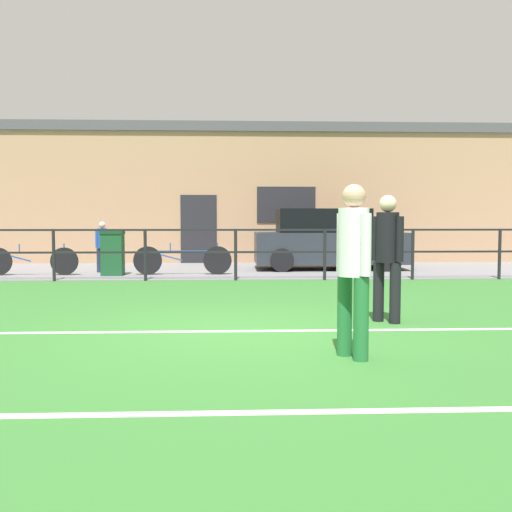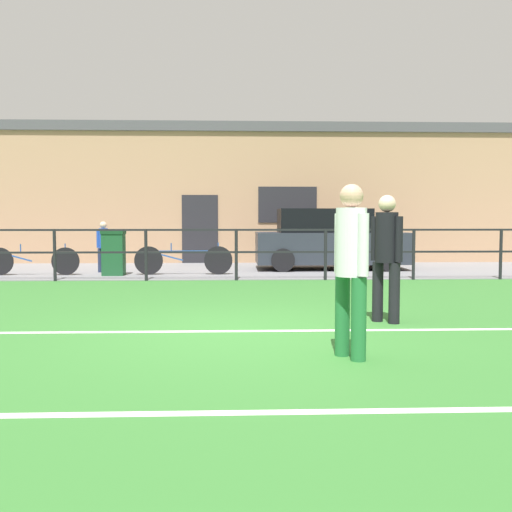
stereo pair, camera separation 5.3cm
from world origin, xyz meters
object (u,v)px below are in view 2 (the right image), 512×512
at_px(trash_bin_0, 114,253).
at_px(player_striker, 351,260).
at_px(parked_car_red, 329,241).
at_px(bicycle_parked_1, 32,261).
at_px(bicycle_parked_4, 183,260).
at_px(spectator_child, 103,243).
at_px(player_goalkeeper, 386,250).

bearing_deg(trash_bin_0, player_striker, -64.66).
distance_m(parked_car_red, trash_bin_0, 5.67).
relative_size(player_striker, bicycle_parked_1, 0.77).
bearing_deg(parked_car_red, trash_bin_0, -163.96).
bearing_deg(bicycle_parked_4, spectator_child, 161.22).
bearing_deg(bicycle_parked_1, parked_car_red, 11.09).
xyz_separation_m(player_goalkeeper, spectator_child, (-5.30, 7.33, -0.21)).
relative_size(player_goalkeeper, spectator_child, 1.31).
bearing_deg(player_striker, trash_bin_0, -1.91).
height_order(player_striker, bicycle_parked_4, player_striker).
bearing_deg(trash_bin_0, spectator_child, 116.96).
relative_size(bicycle_parked_1, trash_bin_0, 2.09).
height_order(spectator_child, trash_bin_0, spectator_child).
relative_size(spectator_child, parked_car_red, 0.32).
distance_m(player_striker, parked_car_red, 10.15).
distance_m(player_goalkeeper, bicycle_parked_1, 9.55).
distance_m(spectator_child, bicycle_parked_1, 1.74).
bearing_deg(bicycle_parked_4, parked_car_red, 20.95).
xyz_separation_m(player_striker, trash_bin_0, (-4.02, 8.48, -0.41)).
bearing_deg(player_goalkeeper, trash_bin_0, 172.64).
bearing_deg(bicycle_parked_4, trash_bin_0, -176.08).
bearing_deg(trash_bin_0, bicycle_parked_1, 176.71).
xyz_separation_m(player_goalkeeper, trash_bin_0, (-4.89, 6.51, -0.40)).
height_order(bicycle_parked_1, bicycle_parked_4, bicycle_parked_4).
bearing_deg(bicycle_parked_1, spectator_child, 24.39).
relative_size(player_goalkeeper, trash_bin_0, 1.57).
xyz_separation_m(player_striker, parked_car_red, (1.43, 10.05, -0.19)).
relative_size(spectator_child, trash_bin_0, 1.20).
relative_size(player_striker, bicycle_parked_4, 0.72).
xyz_separation_m(parked_car_red, trash_bin_0, (-5.44, -1.56, -0.22)).
height_order(player_striker, bicycle_parked_1, player_striker).
height_order(bicycle_parked_4, trash_bin_0, trash_bin_0).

